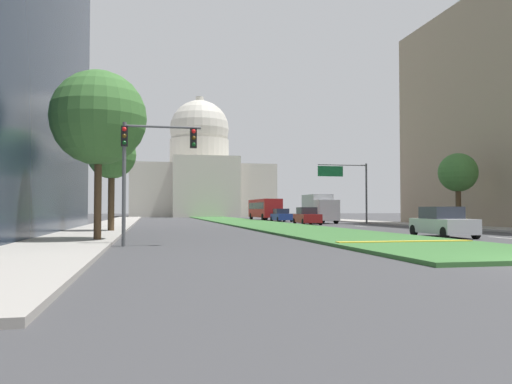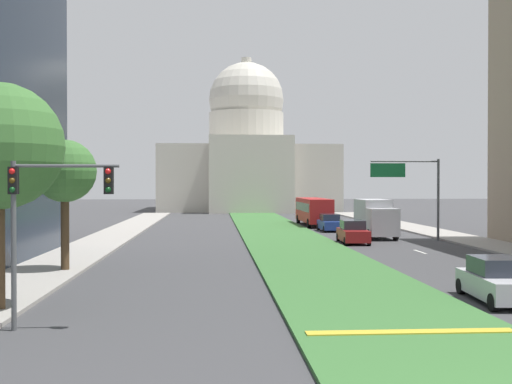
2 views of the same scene
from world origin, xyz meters
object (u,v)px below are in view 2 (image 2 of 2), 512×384
sedan_midblock (353,233)px  sedan_distant (330,223)px  overhead_guide_sign (413,182)px  traffic_light_near_left (41,207)px  box_truck_delivery (375,218)px  city_bus (314,209)px  street_tree_left_mid (65,172)px  sedan_lead_stopped (498,281)px  capitol_building (247,159)px

sedan_midblock → sedan_distant: 12.44m
overhead_guide_sign → traffic_light_near_left: bearing=-125.4°
box_truck_delivery → sedan_distant: bearing=107.3°
box_truck_delivery → city_bus: bearing=99.3°
street_tree_left_mid → sedan_lead_stopped: (18.36, -9.30, -4.30)m
street_tree_left_mid → box_truck_delivery: size_ratio=1.06×
overhead_guide_sign → sedan_lead_stopped: (-4.93, -25.90, -3.86)m
overhead_guide_sign → box_truck_delivery: (-2.28, 2.77, -2.97)m
capitol_building → sedan_lead_stopped: capitol_building is taller
traffic_light_near_left → street_tree_left_mid: size_ratio=0.77×
capitol_building → overhead_guide_sign: (9.98, -62.26, -4.27)m
sedan_lead_stopped → box_truck_delivery: bearing=84.7°
overhead_guide_sign → sedan_midblock: 6.76m
sedan_distant → traffic_light_near_left: bearing=-112.2°
sedan_lead_stopped → box_truck_delivery: size_ratio=0.72×
street_tree_left_mid → sedan_distant: (18.61, 27.09, -4.32)m
sedan_distant → city_bus: bearing=91.7°
sedan_midblock → city_bus: bearing=89.2°
box_truck_delivery → city_bus: box_truck_delivery is taller
traffic_light_near_left → sedan_midblock: (15.79, 27.58, -2.97)m
street_tree_left_mid → sedan_lead_stopped: size_ratio=1.47×
sedan_distant → sedan_midblock: bearing=-92.5°
capitol_building → overhead_guide_sign: size_ratio=4.57×
overhead_guide_sign → box_truck_delivery: bearing=129.5°
box_truck_delivery → capitol_building: bearing=97.4°
sedan_midblock → traffic_light_near_left: bearing=-119.8°
traffic_light_near_left → street_tree_left_mid: bearing=100.0°
traffic_light_near_left → box_truck_delivery: traffic_light_near_left is taller
box_truck_delivery → overhead_guide_sign: bearing=-50.5°
capitol_building → sedan_lead_stopped: (5.05, -88.16, -8.12)m
sedan_distant → street_tree_left_mid: bearing=-124.5°
capitol_building → box_truck_delivery: (7.70, -59.49, -7.24)m
overhead_guide_sign → city_bus: bearing=104.6°
box_truck_delivery → sedan_lead_stopped: bearing=-95.3°
box_truck_delivery → city_bus: size_ratio=0.58×
sedan_distant → city_bus: 8.45m
sedan_midblock → box_truck_delivery: 5.62m
sedan_lead_stopped → traffic_light_near_left: bearing=-167.3°
capitol_building → traffic_light_near_left: (-11.03, -91.78, -5.12)m
sedan_midblock → city_bus: 20.84m
overhead_guide_sign → sedan_distant: bearing=114.1°
traffic_light_near_left → overhead_guide_sign: (21.01, 29.52, 0.85)m
street_tree_left_mid → sedan_distant: bearing=55.5°
sedan_midblock → city_bus: (0.28, 20.82, 0.95)m
sedan_distant → city_bus: size_ratio=0.39×
sedan_lead_stopped → sedan_midblock: 23.96m
capitol_building → sedan_lead_stopped: 88.68m
traffic_light_near_left → sedan_distant: 43.32m
capitol_building → sedan_distant: capitol_building is taller
traffic_light_near_left → overhead_guide_sign: bearing=54.6°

